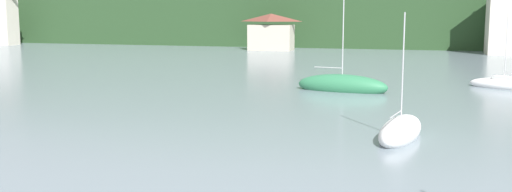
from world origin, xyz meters
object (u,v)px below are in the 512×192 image
Objects in this scene: shore_building_westcentral at (271,32)px; shore_building_central at (505,17)px; sailboat_mid_3 at (401,131)px; sailboat_far_2 at (504,85)px; sailboat_far_9 at (342,86)px.

shore_building_westcentral is 0.65× the size of shore_building_central.
shore_building_westcentral is 60.52m from sailboat_mid_3.
sailboat_far_2 is (-4.17, -37.82, -4.72)m from shore_building_central.
sailboat_far_2 is at bearing 32.00° from sailboat_far_9.
shore_building_central is 1.66× the size of sailboat_mid_3.
sailboat_far_2 is 21.25m from sailboat_mid_3.
shore_building_westcentral is 44.58m from sailboat_far_9.
sailboat_far_2 is at bearing -8.54° from sailboat_mid_3.
sailboat_far_2 reaches higher than shore_building_westcentral.
sailboat_far_9 is (-11.67, -4.91, 0.12)m from sailboat_far_2.
sailboat_mid_3 reaches higher than shore_building_westcentral.
shore_building_westcentral is 1.11× the size of sailboat_far_2.
shore_building_westcentral is at bearing 30.65° from sailboat_mid_3.
sailboat_far_9 is at bearing -110.34° from shore_building_central.
sailboat_far_2 is 0.73× the size of sailboat_far_9.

